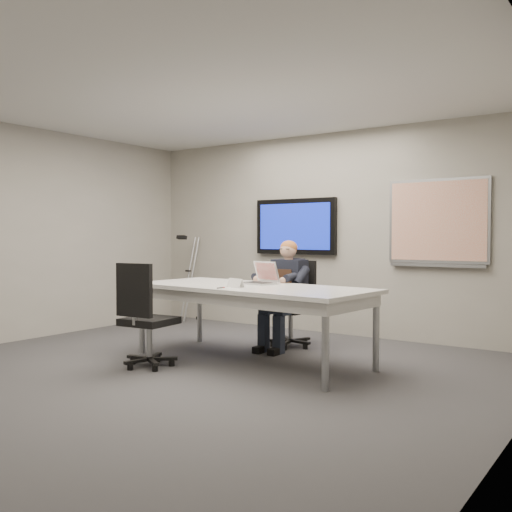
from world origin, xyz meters
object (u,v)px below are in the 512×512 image
Objects in this scene: conference_table at (251,294)px; laptop at (262,278)px; office_chair_far at (293,320)px; office_chair_near at (146,335)px; seated_person at (282,306)px.

laptop is (-0.04, 0.28, 0.16)m from conference_table.
office_chair_far is 0.93m from laptop.
office_chair_near is at bearing -103.54° from office_chair_far.
seated_person is 3.31× the size of laptop.
laptop is at bearing -127.23° from office_chair_near.
conference_table is 6.97× the size of laptop.
laptop is at bearing -81.15° from office_chair_far.
office_chair_far is 0.32m from seated_person.
seated_person is at bearing 107.30° from laptop.
office_chair_far is 0.97× the size of office_chair_near.
seated_person reaches higher than conference_table.
office_chair_near reaches higher than laptop.
office_chair_far is (-0.09, 1.02, -0.40)m from conference_table.
office_chair_far is at bearing 99.28° from conference_table.
office_chair_far is at bearing 90.64° from seated_person.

